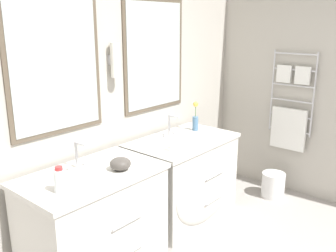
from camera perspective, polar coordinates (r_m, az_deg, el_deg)
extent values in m
cube|color=#B2ADA3|center=(3.02, -14.04, 5.07)|extent=(5.85, 0.06, 2.60)
cube|color=brown|center=(2.86, -16.80, 8.86)|extent=(0.79, 0.02, 1.02)
cube|color=#B2BCBA|center=(2.85, -16.69, 8.85)|extent=(0.72, 0.01, 0.95)
cube|color=brown|center=(3.54, -2.09, 10.69)|extent=(0.79, 0.02, 1.02)
cube|color=#B2BCBA|center=(3.53, -1.96, 10.68)|extent=(0.72, 0.01, 0.95)
cylinder|color=white|center=(3.13, -8.02, 9.91)|extent=(0.08, 0.08, 0.28)
cube|color=silver|center=(3.17, -8.64, 9.95)|extent=(0.05, 0.02, 0.08)
cube|color=#B2ADA3|center=(4.15, 20.60, 7.32)|extent=(0.06, 3.71, 2.60)
cylinder|color=silver|center=(4.08, 21.34, 4.32)|extent=(0.02, 0.02, 0.88)
cylinder|color=silver|center=(4.25, 15.59, 5.22)|extent=(0.02, 0.02, 0.88)
cylinder|color=silver|center=(4.11, 18.90, 10.38)|extent=(0.02, 0.45, 0.02)
cylinder|color=silver|center=(4.13, 18.70, 8.12)|extent=(0.02, 0.45, 0.02)
cylinder|color=silver|center=(4.15, 18.51, 5.89)|extent=(0.02, 0.45, 0.02)
cylinder|color=silver|center=(4.18, 18.31, 3.69)|extent=(0.02, 0.45, 0.02)
cylinder|color=silver|center=(4.21, 18.13, 1.52)|extent=(0.02, 0.45, 0.02)
cylinder|color=silver|center=(4.25, 17.94, -0.62)|extent=(0.02, 0.45, 0.02)
cube|color=white|center=(4.23, 17.87, -0.41)|extent=(0.04, 0.38, 0.45)
cube|color=white|center=(4.08, 19.84, 7.25)|extent=(0.04, 0.15, 0.18)
cube|color=white|center=(4.15, 17.27, 7.60)|extent=(0.04, 0.15, 0.18)
cube|color=silver|center=(2.94, -11.18, -14.36)|extent=(1.00, 0.60, 0.75)
ellipsoid|color=silver|center=(2.74, -7.11, -16.56)|extent=(0.92, 0.13, 0.63)
cube|color=silver|center=(2.77, -11.60, -7.33)|extent=(1.03, 0.63, 0.03)
ellipsoid|color=white|center=(2.75, -11.20, -7.87)|extent=(0.43, 0.38, 0.07)
cylinder|color=silver|center=(2.62, -6.07, -14.40)|extent=(0.28, 0.01, 0.01)
cube|color=silver|center=(3.61, 2.19, -8.16)|extent=(1.00, 0.60, 0.75)
ellipsoid|color=silver|center=(3.45, 6.13, -9.41)|extent=(0.92, 0.13, 0.63)
cube|color=silver|center=(3.47, 2.26, -2.25)|extent=(1.03, 0.63, 0.03)
ellipsoid|color=white|center=(3.46, 2.64, -2.65)|extent=(0.43, 0.38, 0.07)
cylinder|color=silver|center=(3.35, 7.28, -7.44)|extent=(0.28, 0.01, 0.01)
cylinder|color=silver|center=(3.45, 7.14, -11.09)|extent=(0.28, 0.01, 0.01)
cylinder|color=silver|center=(2.85, -13.79, -4.18)|extent=(0.02, 0.02, 0.21)
cylinder|color=silver|center=(2.77, -13.21, -2.63)|extent=(0.02, 0.12, 0.02)
cylinder|color=silver|center=(2.84, -14.82, -6.17)|extent=(0.03, 0.03, 0.04)
cylinder|color=silver|center=(2.92, -12.56, -5.44)|extent=(0.03, 0.03, 0.04)
cylinder|color=silver|center=(3.54, 0.19, 0.16)|extent=(0.02, 0.02, 0.21)
cylinder|color=silver|center=(3.48, 0.92, 1.48)|extent=(0.02, 0.12, 0.02)
cylinder|color=silver|center=(3.51, -0.55, -1.44)|extent=(0.03, 0.03, 0.04)
cylinder|color=silver|center=(3.61, 0.91, -0.94)|extent=(0.03, 0.03, 0.04)
cylinder|color=silver|center=(2.48, -16.17, -8.09)|extent=(0.07, 0.07, 0.15)
cylinder|color=red|center=(2.45, -16.32, -6.21)|extent=(0.05, 0.05, 0.02)
ellipsoid|color=#4C4742|center=(2.76, -7.33, -5.74)|extent=(0.16, 0.16, 0.09)
cylinder|color=teal|center=(3.73, 4.18, 0.39)|extent=(0.06, 0.06, 0.14)
cylinder|color=#477238|center=(3.70, 4.22, 2.38)|extent=(0.01, 0.01, 0.13)
sphere|color=#E5BF47|center=(3.68, 4.24, 3.33)|extent=(0.05, 0.05, 0.05)
cube|color=white|center=(3.17, 0.37, -3.44)|extent=(0.09, 0.07, 0.02)
ellipsoid|color=#F2E5CC|center=(3.16, 0.38, -3.06)|extent=(0.06, 0.04, 0.02)
cylinder|color=silver|center=(4.23, 15.72, -8.62)|extent=(0.24, 0.24, 0.27)
torus|color=silver|center=(4.18, 15.85, -7.03)|extent=(0.25, 0.25, 0.01)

